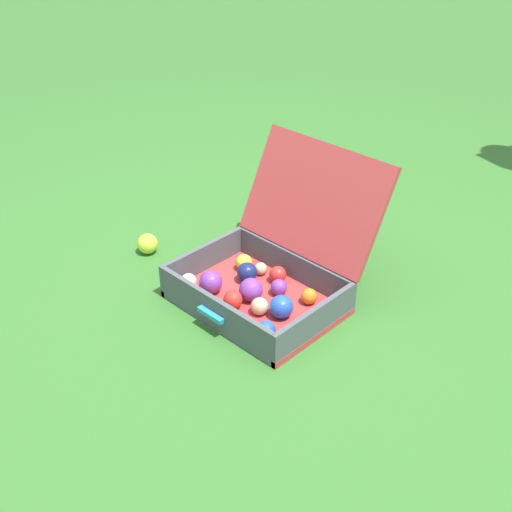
# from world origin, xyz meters

# --- Properties ---
(ground_plane) EXTENTS (16.00, 16.00, 0.00)m
(ground_plane) POSITION_xyz_m (0.00, 0.00, 0.00)
(ground_plane) COLOR #336B28
(open_suitcase) EXTENTS (0.56, 0.61, 0.49)m
(open_suitcase) POSITION_xyz_m (-0.00, 0.13, 0.11)
(open_suitcase) COLOR #B23838
(open_suitcase) RESTS_ON ground
(stray_ball_on_grass) EXTENTS (0.08, 0.08, 0.08)m
(stray_ball_on_grass) POSITION_xyz_m (-0.55, 0.01, 0.04)
(stray_ball_on_grass) COLOR #CCDB38
(stray_ball_on_grass) RESTS_ON ground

